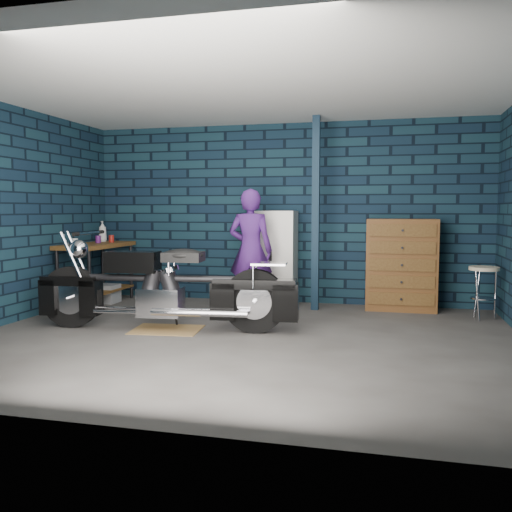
{
  "coord_description": "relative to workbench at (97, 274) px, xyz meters",
  "views": [
    {
      "loc": [
        1.54,
        -5.6,
        1.41
      ],
      "look_at": [
        0.1,
        0.3,
        0.89
      ],
      "focal_mm": 38.0,
      "sensor_mm": 36.0,
      "label": 1
    }
  ],
  "objects": [
    {
      "name": "shop_stool",
      "position": [
        5.42,
        0.15,
        -0.11
      ],
      "size": [
        0.42,
        0.42,
        0.68
      ],
      "primitive_type": null,
      "rotation": [
        0.0,
        0.0,
        -0.13
      ],
      "color": "beige",
      "rests_on": "ground"
    },
    {
      "name": "workbench",
      "position": [
        0.0,
        0.0,
        0.0
      ],
      "size": [
        0.6,
        1.4,
        0.91
      ],
      "primitive_type": "cube",
      "color": "brown",
      "rests_on": "ground"
    },
    {
      "name": "drip_mat",
      "position": [
        1.71,
        -1.4,
        -0.45
      ],
      "size": [
        0.85,
        0.67,
        0.01
      ],
      "primitive_type": "cube",
      "rotation": [
        0.0,
        0.0,
        0.1
      ],
      "color": "olive",
      "rests_on": "ground"
    },
    {
      "name": "locker",
      "position": [
        2.58,
        0.6,
        0.24
      ],
      "size": [
        0.65,
        0.46,
        1.39
      ],
      "primitive_type": "cube",
      "color": "silver",
      "rests_on": "ground"
    },
    {
      "name": "support_post",
      "position": [
        3.23,
        0.32,
        0.9
      ],
      "size": [
        0.1,
        0.1,
        2.7
      ],
      "primitive_type": "cube",
      "color": "#102334",
      "rests_on": "ground"
    },
    {
      "name": "room_walls",
      "position": [
        2.68,
        -1.08,
        1.45
      ],
      "size": [
        6.02,
        5.01,
        2.71
      ],
      "color": "black",
      "rests_on": "ground"
    },
    {
      "name": "storage_bin",
      "position": [
        0.02,
        0.14,
        -0.32
      ],
      "size": [
        0.44,
        0.32,
        0.28
      ],
      "primitive_type": "cube",
      "color": "gray",
      "rests_on": "ground"
    },
    {
      "name": "bottle",
      "position": [
        -0.13,
        0.43,
        0.62
      ],
      "size": [
        0.14,
        0.14,
        0.32
      ],
      "primitive_type": "imported",
      "rotation": [
        0.0,
        0.0,
        0.16
      ],
      "color": "gray",
      "rests_on": "workbench"
    },
    {
      "name": "tool_chest",
      "position": [
        4.41,
        0.6,
        0.19
      ],
      "size": [
        0.96,
        0.53,
        1.28
      ],
      "primitive_type": "cube",
      "color": "brown",
      "rests_on": "ground"
    },
    {
      "name": "motorcycle",
      "position": [
        1.71,
        -1.4,
        0.12
      ],
      "size": [
        2.68,
        0.98,
        1.16
      ],
      "primitive_type": null,
      "rotation": [
        0.0,
        0.0,
        0.1
      ],
      "color": "black",
      "rests_on": "ground"
    },
    {
      "name": "mug_purple",
      "position": [
        -0.02,
        0.1,
        0.51
      ],
      "size": [
        0.1,
        0.1,
        0.11
      ],
      "primitive_type": "cylinder",
      "rotation": [
        0.0,
        0.0,
        0.26
      ],
      "color": "#561965",
      "rests_on": "workbench"
    },
    {
      "name": "cup_a",
      "position": [
        -0.1,
        -0.42,
        0.5
      ],
      "size": [
        0.15,
        0.15,
        0.09
      ],
      "primitive_type": "imported",
      "rotation": [
        0.0,
        0.0,
        -0.34
      ],
      "color": "beige",
      "rests_on": "workbench"
    },
    {
      "name": "person",
      "position": [
        2.37,
        0.03,
        0.39
      ],
      "size": [
        0.63,
        0.42,
        1.69
      ],
      "primitive_type": "imported",
      "rotation": [
        0.0,
        0.0,
        3.12
      ],
      "color": "#4A1E73",
      "rests_on": "ground"
    },
    {
      "name": "ground",
      "position": [
        2.68,
        -1.63,
        -0.46
      ],
      "size": [
        6.0,
        6.0,
        0.0
      ],
      "primitive_type": "plane",
      "color": "#4E4C49",
      "rests_on": "ground"
    },
    {
      "name": "mug_red",
      "position": [
        0.1,
        0.28,
        0.51
      ],
      "size": [
        0.1,
        0.1,
        0.11
      ],
      "primitive_type": "cylinder",
      "rotation": [
        0.0,
        0.0,
        0.22
      ],
      "color": "maroon",
      "rests_on": "workbench"
    }
  ]
}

